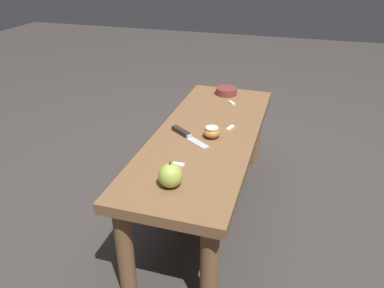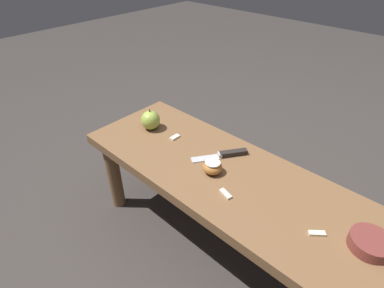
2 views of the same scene
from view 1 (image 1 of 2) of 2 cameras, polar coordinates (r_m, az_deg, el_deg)
name	(u,v)px [view 1 (image 1 of 2)]	position (r m, az deg, el deg)	size (l,w,h in m)	color
ground_plane	(205,211)	(1.84, 1.97, -10.11)	(8.00, 8.00, 0.00)	#383330
wooden_bench	(206,147)	(1.64, 2.17, -0.42)	(1.17, 0.43, 0.42)	brown
knife	(185,134)	(1.58, -1.07, 1.52)	(0.15, 0.20, 0.02)	#B7BABF
apple_whole	(170,175)	(1.24, -3.30, -4.79)	(0.08, 0.08, 0.09)	#9EB747
apple_cut	(212,132)	(1.56, 3.04, 1.81)	(0.07, 0.07, 0.05)	#B27233
apple_slice_near_knife	(232,103)	(1.92, 6.07, 6.25)	(0.05, 0.04, 0.01)	silver
apple_slice_center	(178,165)	(1.37, -2.08, -3.15)	(0.02, 0.04, 0.01)	silver
apple_slice_near_bowl	(230,128)	(1.65, 5.86, 2.47)	(0.05, 0.03, 0.01)	silver
bowl	(226,91)	(2.04, 5.25, 8.02)	(0.11, 0.11, 0.04)	brown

